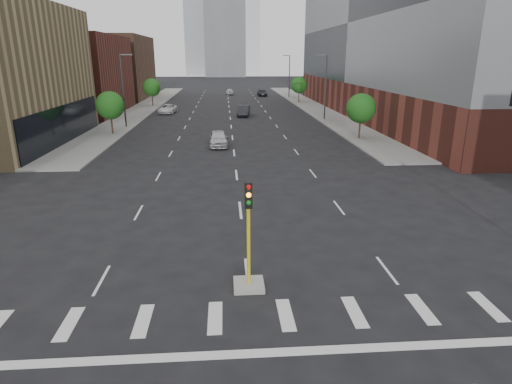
{
  "coord_description": "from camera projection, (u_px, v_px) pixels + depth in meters",
  "views": [
    {
      "loc": [
        -0.8,
        -6.05,
        8.76
      ],
      "look_at": [
        0.62,
        13.62,
        2.5
      ],
      "focal_mm": 30.0,
      "sensor_mm": 36.0,
      "label": 1
    }
  ],
  "objects": [
    {
      "name": "sidewalk_right_far",
      "position": [
        309.0,
        105.0,
        79.82
      ],
      "size": [
        5.0,
        92.0,
        0.15
      ],
      "primitive_type": "cube",
      "color": "gray",
      "rests_on": "ground"
    },
    {
      "name": "car_near_left",
      "position": [
        218.0,
        138.0,
        43.6
      ],
      "size": [
        1.94,
        4.71,
        1.6
      ],
      "primitive_type": "imported",
      "rotation": [
        0.0,
        0.0,
        0.01
      ],
      "color": "#BCBCC1",
      "rests_on": "ground"
    },
    {
      "name": "tree_right_far",
      "position": [
        299.0,
        85.0,
        84.45
      ],
      "size": [
        3.2,
        3.2,
        4.85
      ],
      "color": "#382619",
      "rests_on": "ground"
    },
    {
      "name": "streetlight_left",
      "position": [
        124.0,
        88.0,
        53.55
      ],
      "size": [
        1.6,
        0.22,
        9.07
      ],
      "color": "#2D2D30",
      "rests_on": "ground"
    },
    {
      "name": "building_left_far_a",
      "position": [
        55.0,
        75.0,
        67.49
      ],
      "size": [
        20.0,
        22.0,
        12.0
      ],
      "primitive_type": "cube",
      "color": "brown",
      "rests_on": "ground"
    },
    {
      "name": "streetlight_right_b",
      "position": [
        289.0,
        75.0,
        93.43
      ],
      "size": [
        1.6,
        0.22,
        9.07
      ],
      "color": "#2D2D30",
      "rests_on": "ground"
    },
    {
      "name": "tree_left_near",
      "position": [
        110.0,
        105.0,
        49.24
      ],
      "size": [
        3.2,
        3.2,
        4.85
      ],
      "color": "#382619",
      "rests_on": "ground"
    },
    {
      "name": "tower_mid",
      "position": [
        225.0,
        26.0,
        191.94
      ],
      "size": [
        18.0,
        18.0,
        44.0
      ],
      "primitive_type": "cube",
      "color": "slate",
      "rests_on": "ground"
    },
    {
      "name": "car_deep_right",
      "position": [
        262.0,
        93.0,
        99.3
      ],
      "size": [
        2.08,
        5.05,
        1.46
      ],
      "primitive_type": "imported",
      "rotation": [
        0.0,
        0.0,
        0.01
      ],
      "color": "black",
      "rests_on": "ground"
    },
    {
      "name": "car_far_left",
      "position": [
        168.0,
        109.0,
        68.96
      ],
      "size": [
        2.78,
        5.28,
        1.42
      ],
      "primitive_type": "imported",
      "rotation": [
        0.0,
        0.0,
        -0.09
      ],
      "color": "silver",
      "rests_on": "ground"
    },
    {
      "name": "car_distant",
      "position": [
        230.0,
        92.0,
        102.89
      ],
      "size": [
        1.81,
        4.28,
        1.44
      ],
      "primitive_type": "imported",
      "rotation": [
        0.0,
        0.0,
        0.03
      ],
      "color": "#B2B1B6",
      "rests_on": "ground"
    },
    {
      "name": "tree_right_near",
      "position": [
        361.0,
        108.0,
        46.42
      ],
      "size": [
        3.2,
        3.2,
        4.85
      ],
      "color": "#382619",
      "rests_on": "ground"
    },
    {
      "name": "tower_left",
      "position": [
        207.0,
        0.0,
        206.47
      ],
      "size": [
        22.0,
        22.0,
        70.0
      ],
      "primitive_type": "cube",
      "color": "#B2B7BC",
      "rests_on": "ground"
    },
    {
      "name": "building_right_main",
      "position": [
        425.0,
        41.0,
        64.21
      ],
      "size": [
        24.0,
        70.0,
        22.0
      ],
      "color": "brown",
      "rests_on": "ground"
    },
    {
      "name": "car_mid_right",
      "position": [
        244.0,
        111.0,
        65.75
      ],
      "size": [
        2.27,
        5.04,
        1.61
      ],
      "primitive_type": "imported",
      "rotation": [
        0.0,
        0.0,
        -0.12
      ],
      "color": "#222227",
      "rests_on": "ground"
    },
    {
      "name": "sidewalk_left_far",
      "position": [
        147.0,
        107.0,
        77.75
      ],
      "size": [
        5.0,
        92.0,
        0.15
      ],
      "primitive_type": "cube",
      "color": "gray",
      "rests_on": "ground"
    },
    {
      "name": "building_left_far_b",
      "position": [
        100.0,
        68.0,
        92.06
      ],
      "size": [
        20.0,
        24.0,
        13.0
      ],
      "primitive_type": "cube",
      "color": "brown",
      "rests_on": "ground"
    },
    {
      "name": "tree_left_far",
      "position": [
        152.0,
        88.0,
        77.77
      ],
      "size": [
        3.2,
        3.2,
        4.85
      ],
      "color": "#382619",
      "rests_on": "ground"
    },
    {
      "name": "streetlight_right_a",
      "position": [
        325.0,
        85.0,
        60.15
      ],
      "size": [
        1.6,
        0.22,
        9.07
      ],
      "color": "#2D2D30",
      "rests_on": "ground"
    },
    {
      "name": "median_traffic_signal",
      "position": [
        249.0,
        265.0,
        16.69
      ],
      "size": [
        1.2,
        1.2,
        4.4
      ],
      "color": "#999993",
      "rests_on": "ground"
    }
  ]
}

